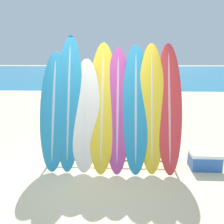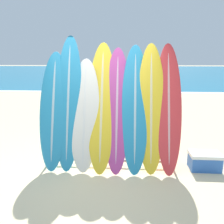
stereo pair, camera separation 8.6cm
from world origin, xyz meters
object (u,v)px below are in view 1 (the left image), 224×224
surfboard_slot_4 (118,109)px  surfboard_slot_6 (152,107)px  person_far_right (69,90)px  surfboard_slot_5 (136,107)px  surfboard_slot_0 (54,110)px  surfboard_slot_3 (102,106)px  person_far_left (102,81)px  person_near_water (171,84)px  person_mid_beach (90,83)px  surfboard_slot_7 (169,107)px  surfboard_slot_2 (85,114)px  cooler_box (205,160)px  surfboard_rack (110,143)px  surfboard_slot_1 (69,102)px

surfboard_slot_4 → surfboard_slot_6: size_ratio=0.97×
surfboard_slot_6 → person_far_right: (-2.57, 3.97, -0.23)m
surfboard_slot_4 → surfboard_slot_5: 0.34m
person_far_right → surfboard_slot_0: bearing=-100.4°
surfboard_slot_3 → person_far_left: surfboard_slot_3 is taller
person_near_water → person_mid_beach: 4.17m
surfboard_slot_6 → surfboard_slot_5: bearing=179.9°
surfboard_slot_0 → person_far_right: 4.07m
person_near_water → surfboard_slot_7: bearing=-31.6°
surfboard_slot_0 → surfboard_slot_2: bearing=-1.4°
surfboard_slot_2 → person_far_left: surfboard_slot_2 is taller
person_near_water → cooler_box: person_near_water is taller
surfboard_slot_2 → surfboard_slot_3: surfboard_slot_3 is taller
surfboard_slot_3 → surfboard_slot_5: 0.64m
surfboard_rack → surfboard_slot_1: bearing=173.6°
person_far_left → surfboard_slot_0: bearing=-171.9°
surfboard_slot_0 → person_near_water: bearing=62.8°
surfboard_slot_1 → surfboard_slot_4: 0.95m
surfboard_slot_0 → surfboard_slot_4: (1.22, 0.04, 0.04)m
surfboard_slot_6 → surfboard_slot_0: bearing=-178.9°
surfboard_slot_1 → person_mid_beach: size_ratio=1.54×
surfboard_slot_2 → cooler_box: bearing=-0.7°
surfboard_rack → cooler_box: surfboard_rack is taller
surfboard_slot_5 → cooler_box: (1.36, -0.08, -1.02)m
surfboard_rack → surfboard_slot_5: surfboard_slot_5 is taller
surfboard_slot_0 → cooler_box: size_ratio=3.88×
surfboard_slot_1 → surfboard_slot_7: bearing=-0.3°
surfboard_slot_4 → surfboard_slot_7: surfboard_slot_7 is taller
surfboard_slot_3 → surfboard_slot_6: surfboard_slot_3 is taller
person_mid_beach → cooler_box: person_mid_beach is taller
surfboard_slot_5 → person_near_water: surfboard_slot_5 is taller
person_far_right → surfboard_slot_3: bearing=-87.9°
surfboard_slot_5 → surfboard_slot_7: size_ratio=0.99×
surfboard_slot_1 → cooler_box: size_ratio=4.41×
surfboard_slot_2 → surfboard_slot_4: size_ratio=0.91×
surfboard_slot_1 → surfboard_rack: bearing=-6.4°
surfboard_slot_0 → person_far_left: (0.15, 8.46, -0.22)m
surfboard_slot_5 → person_near_water: bearing=73.1°
surfboard_slot_3 → surfboard_slot_4: 0.30m
surfboard_slot_7 → person_far_left: bearing=103.6°
surfboard_rack → person_near_water: bearing=69.9°
surfboard_slot_1 → person_far_left: surfboard_slot_1 is taller
cooler_box → person_near_water: bearing=83.2°
surfboard_slot_4 → person_far_right: 4.41m
surfboard_slot_1 → surfboard_slot_5: surfboard_slot_1 is taller
cooler_box → person_mid_beach: bearing=114.4°
surfboard_slot_6 → person_far_right: bearing=122.9°
surfboard_slot_4 → surfboard_rack: bearing=-150.4°
surfboard_slot_0 → person_far_left: size_ratio=1.36×
person_far_right → surfboard_slot_1: bearing=-96.4°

